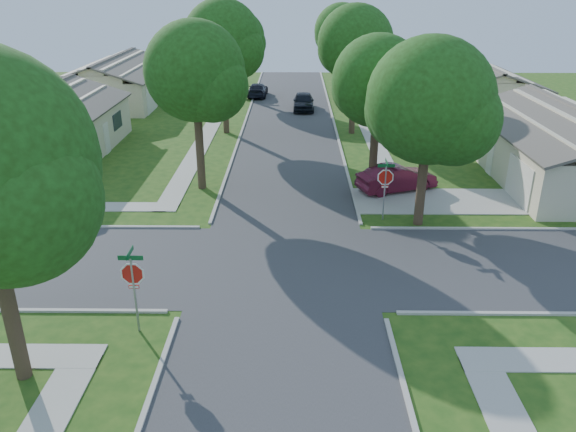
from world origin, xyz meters
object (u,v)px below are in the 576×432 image
at_px(car_driveway, 397,178).
at_px(house_nw_near, 41,133).
at_px(stop_sign_sw, 133,277).
at_px(tree_e_mid, 356,47).
at_px(tree_ne_corner, 431,107).
at_px(car_curb_east, 304,101).
at_px(tree_w_mid, 224,43).
at_px(tree_w_near, 196,76).
at_px(tree_w_far, 240,39).
at_px(house_ne_near, 565,152).
at_px(tree_e_near, 379,86).
at_px(house_nw_far, 117,86).
at_px(stop_sign_ne, 385,180).
at_px(tree_e_far, 342,34).
at_px(car_curb_west, 258,90).
at_px(house_ne_far, 474,93).

bearing_deg(car_driveway, house_nw_near, 52.32).
height_order(stop_sign_sw, tree_e_mid, tree_e_mid).
distance_m(tree_ne_corner, car_curb_east, 25.68).
bearing_deg(tree_w_mid, car_driveway, -49.15).
relative_size(house_nw_near, car_curb_east, 3.09).
xyz_separation_m(tree_w_near, tree_w_far, (-0.01, 25.00, -0.61)).
xyz_separation_m(stop_sign_sw, house_ne_near, (20.69, 15.70, -0.51)).
xyz_separation_m(tree_e_near, house_nw_far, (-20.74, 22.99, -4.13)).
xyz_separation_m(stop_sign_ne, car_driveway, (1.30, 4.00, -1.31)).
distance_m(tree_w_near, car_driveway, 11.94).
bearing_deg(stop_sign_ne, house_nw_far, 127.16).
bearing_deg(tree_e_far, tree_ne_corner, -86.91).
bearing_deg(house_nw_near, tree_e_mid, 16.15).
height_order(stop_sign_ne, tree_w_near, tree_w_near).
xyz_separation_m(stop_sign_ne, tree_e_far, (0.05, 29.31, 3.95)).
bearing_deg(stop_sign_sw, tree_w_far, 89.93).
distance_m(stop_sign_ne, tree_ne_corner, 3.96).
xyz_separation_m(tree_e_near, house_ne_near, (11.24, 1.99, -4.13)).
height_order(tree_e_far, tree_w_far, tree_e_far).
distance_m(tree_e_far, house_nw_near, 28.49).
height_order(tree_w_near, house_ne_near, tree_w_near).
xyz_separation_m(car_driveway, car_curb_west, (-9.20, 26.19, -0.08)).
bearing_deg(tree_ne_corner, tree_w_far, 110.28).
height_order(tree_e_near, house_nw_far, tree_e_near).
distance_m(house_ne_near, car_curb_east, 23.23).
bearing_deg(car_curb_east, tree_e_near, -79.25).
bearing_deg(house_nw_far, stop_sign_sw, -72.90).
height_order(house_nw_far, car_curb_west, house_nw_far).
xyz_separation_m(stop_sign_sw, tree_w_far, (0.05, 38.71, 3.48)).
relative_size(tree_e_far, house_nw_far, 0.64).
bearing_deg(tree_e_near, tree_w_far, 110.61).
relative_size(stop_sign_sw, house_ne_far, 0.22).
relative_size(stop_sign_sw, house_nw_near, 0.22).
bearing_deg(stop_sign_ne, tree_ne_corner, -16.55).
height_order(tree_e_mid, tree_w_far, tree_e_mid).
xyz_separation_m(stop_sign_ne, house_ne_near, (11.29, 6.30, -0.51)).
height_order(tree_w_far, car_driveway, tree_w_far).
height_order(tree_w_mid, tree_ne_corner, tree_w_mid).
bearing_deg(tree_w_near, house_ne_near, 5.51).
height_order(tree_e_mid, tree_w_near, tree_e_mid).
distance_m(tree_e_mid, house_nw_far, 23.95).
xyz_separation_m(car_curb_east, car_curb_west, (-4.40, 6.00, -0.11)).
distance_m(tree_ne_corner, house_nw_far, 35.90).
xyz_separation_m(tree_ne_corner, house_ne_far, (9.63, 24.79, -4.08)).
relative_size(tree_w_near, car_curb_east, 2.04).
bearing_deg(tree_w_mid, stop_sign_sw, -90.13).
relative_size(tree_e_far, car_driveway, 2.00).
bearing_deg(tree_e_mid, stop_sign_sw, -110.20).
height_order(house_ne_near, car_curb_east, house_ne_near).
xyz_separation_m(tree_e_far, tree_w_near, (-9.40, -25.00, 0.14)).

